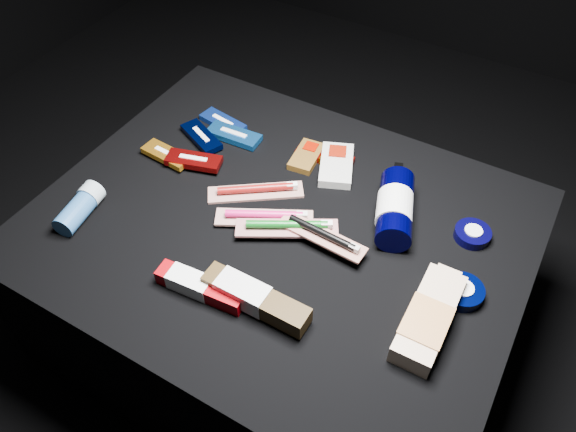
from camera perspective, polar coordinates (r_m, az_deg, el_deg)
The scene contains 21 objects.
ground at distance 1.47m, azimuth -0.71°, elevation -11.12°, with size 3.00×3.00×0.00m, color black.
cloth_table at distance 1.31m, azimuth -0.79°, elevation -6.56°, with size 0.98×0.78×0.40m, color black.
luna_bar_0 at distance 1.39m, azimuth -6.62°, elevation 9.43°, with size 0.12×0.06×0.02m.
luna_bar_1 at distance 1.35m, azimuth -5.51°, elevation 8.17°, with size 0.13×0.06×0.02m.
luna_bar_2 at distance 1.35m, azimuth -8.79°, elevation 7.96°, with size 0.13×0.09×0.02m.
luna_bar_3 at distance 1.31m, azimuth -12.25°, elevation 6.11°, with size 0.12×0.05×0.02m.
luna_bar_4 at distance 1.28m, azimuth -9.56°, elevation 5.59°, with size 0.13×0.08×0.02m.
clif_bar_0 at distance 1.29m, azimuth 1.95°, elevation 6.18°, with size 0.07×0.11×0.02m.
clif_bar_1 at distance 1.27m, azimuth 4.95°, elevation 5.34°, with size 0.12×0.15×0.02m.
power_bar at distance 1.29m, azimuth 4.05°, elevation 5.96°, with size 0.14×0.05×0.02m.
lotion_bottle at distance 1.15m, azimuth 10.84°, elevation 0.80°, with size 0.13×0.23×0.07m.
cream_tin_upper at distance 1.18m, azimuth 18.23°, elevation -1.74°, with size 0.07×0.07×0.02m.
cream_tin_lower at distance 1.08m, azimuth 17.27°, elevation -7.35°, with size 0.08×0.08×0.02m.
bodywash_bottle at distance 1.02m, azimuth 14.03°, elevation -10.16°, with size 0.08×0.21×0.04m.
deodorant_stick at distance 1.22m, azimuth -20.37°, elevation 0.80°, with size 0.07×0.13×0.05m.
toothbrush_pack_0 at distance 1.21m, azimuth -3.18°, elevation 2.60°, with size 0.19×0.16×0.02m.
toothbrush_pack_1 at distance 1.14m, azimuth -2.30°, elevation -0.04°, with size 0.20×0.13×0.02m.
toothbrush_pack_2 at distance 1.12m, azimuth 0.03°, elevation -1.08°, with size 0.20×0.14×0.02m.
toothbrush_pack_3 at distance 1.09m, azimuth 3.59°, elevation -1.96°, with size 0.19×0.05×0.02m.
toothpaste_carton_red at distance 1.05m, azimuth -9.23°, elevation -6.98°, with size 0.18×0.05×0.03m.
toothpaste_carton_green at distance 1.01m, azimuth -3.76°, elevation -8.17°, with size 0.21×0.05×0.04m.
Camera 1 is at (0.40, -0.65, 1.26)m, focal length 35.00 mm.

